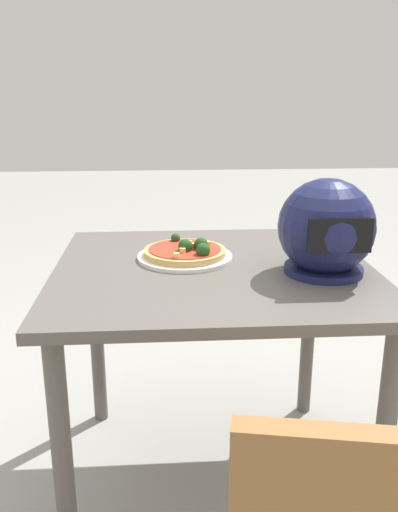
{
  "coord_description": "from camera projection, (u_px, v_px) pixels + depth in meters",
  "views": [
    {
      "loc": [
        0.14,
        1.47,
        1.21
      ],
      "look_at": [
        0.04,
        -0.04,
        0.75
      ],
      "focal_mm": 37.79,
      "sensor_mm": 36.0,
      "label": 1
    }
  ],
  "objects": [
    {
      "name": "pizza",
      "position": [
        186.0,
        251.0,
        1.61
      ],
      "size": [
        0.25,
        0.25,
        0.06
      ],
      "color": "tan",
      "rests_on": "pizza_plate"
    },
    {
      "name": "pizza_plate",
      "position": [
        185.0,
        257.0,
        1.62
      ],
      "size": [
        0.29,
        0.29,
        0.01
      ],
      "primitive_type": "cylinder",
      "color": "white",
      "rests_on": "dining_table"
    },
    {
      "name": "motorcycle_helmet",
      "position": [
        326.0,
        229.0,
        1.46
      ],
      "size": [
        0.26,
        0.26,
        0.26
      ],
      "color": "#191E4C",
      "rests_on": "dining_table"
    },
    {
      "name": "ground_plane",
      "position": [
        212.0,
        476.0,
        1.77
      ],
      "size": [
        14.0,
        14.0,
        0.0
      ],
      "primitive_type": "plane",
      "color": "#9E9E99"
    },
    {
      "name": "dining_table",
      "position": [
        213.0,
        298.0,
        1.58
      ],
      "size": [
        0.91,
        0.84,
        0.73
      ],
      "color": "#5B5651",
      "rests_on": "ground"
    }
  ]
}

